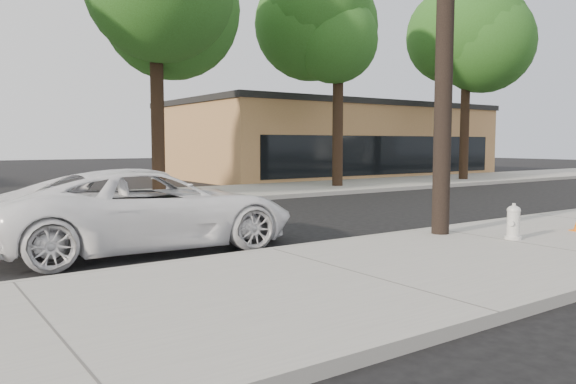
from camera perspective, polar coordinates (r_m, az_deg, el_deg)
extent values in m
plane|color=black|center=(11.39, -7.52, -4.82)|extent=(120.00, 120.00, 0.00)
cube|color=gray|center=(7.89, 7.20, -8.67)|extent=(90.00, 4.40, 0.15)
cube|color=gray|center=(19.27, -19.25, -0.82)|extent=(90.00, 5.00, 0.15)
cube|color=#9E9B93|center=(9.59, -1.70, -6.18)|extent=(90.00, 0.12, 0.16)
cube|color=#A87346|center=(33.50, 4.24, 5.10)|extent=(18.00, 10.00, 4.00)
cylinder|color=black|center=(11.70, 15.72, 18.24)|extent=(0.34, 0.34, 9.00)
cylinder|color=black|center=(19.17, -13.09, 6.64)|extent=(0.44, 0.44, 4.75)
sphere|color=#224714|center=(19.70, -13.33, 18.27)|extent=(4.80, 4.80, 4.80)
cylinder|color=black|center=(23.59, 5.07, 5.99)|extent=(0.44, 0.44, 4.40)
sphere|color=#224714|center=(23.94, 5.14, 14.76)|extent=(4.35, 4.35, 4.35)
sphere|color=#224714|center=(24.21, 6.96, 17.43)|extent=(3.48, 3.48, 3.48)
cylinder|color=black|center=(29.26, 17.49, 5.78)|extent=(0.44, 0.44, 4.60)
sphere|color=#224714|center=(29.58, 17.69, 13.26)|extent=(4.65, 4.65, 4.65)
sphere|color=#224714|center=(30.00, 19.23, 15.50)|extent=(3.72, 3.72, 3.72)
imported|color=white|center=(10.49, -13.86, -1.70)|extent=(5.45, 2.78, 1.47)
cylinder|color=silver|center=(11.27, 21.88, -4.32)|extent=(0.30, 0.30, 0.06)
cylinder|color=silver|center=(11.24, 21.91, -3.15)|extent=(0.23, 0.23, 0.52)
ellipsoid|color=silver|center=(11.21, 21.96, -1.73)|extent=(0.25, 0.25, 0.17)
cylinder|color=silver|center=(11.23, 21.92, -2.88)|extent=(0.34, 0.20, 0.10)
cylinder|color=silver|center=(11.23, 21.92, -2.88)|extent=(0.18, 0.20, 0.13)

